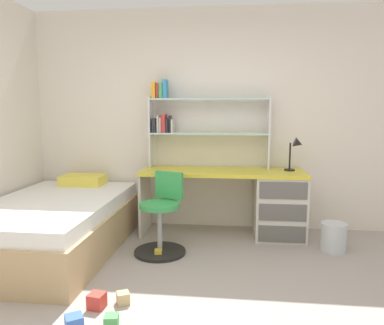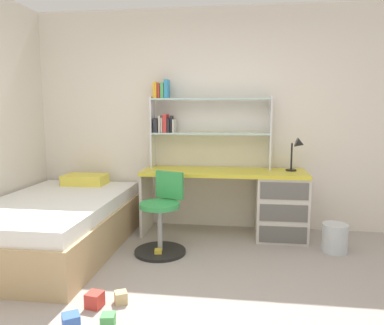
% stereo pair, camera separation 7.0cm
% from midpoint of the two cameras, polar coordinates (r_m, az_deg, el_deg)
% --- Properties ---
extents(room_shell, '(5.44, 5.54, 2.64)m').
position_cam_midpoint_polar(room_shell, '(3.64, -16.49, 5.98)').
color(room_shell, silver).
rests_on(room_shell, ground_plane).
extents(desk, '(1.86, 0.59, 0.75)m').
position_cam_midpoint_polar(desk, '(4.29, 10.75, -5.80)').
color(desk, gold).
rests_on(desk, ground_plane).
extents(bookshelf_hutch, '(1.41, 0.22, 1.04)m').
position_cam_midpoint_polar(bookshelf_hutch, '(4.37, -0.48, 6.90)').
color(bookshelf_hutch, silver).
rests_on(bookshelf_hutch, desk).
extents(desk_lamp, '(0.20, 0.17, 0.38)m').
position_cam_midpoint_polar(desk_lamp, '(4.28, 15.39, 2.07)').
color(desk_lamp, black).
rests_on(desk_lamp, desk).
extents(swivel_chair, '(0.52, 0.52, 0.81)m').
position_cam_midpoint_polar(swivel_chair, '(3.77, -5.31, -9.06)').
color(swivel_chair, black).
rests_on(swivel_chair, ground_plane).
extents(bed_platform, '(1.26, 2.04, 0.66)m').
position_cam_midpoint_polar(bed_platform, '(4.08, -21.04, -9.04)').
color(bed_platform, tan).
rests_on(bed_platform, ground_plane).
extents(waste_bin, '(0.26, 0.26, 0.29)m').
position_cam_midpoint_polar(waste_bin, '(4.10, 20.61, -10.75)').
color(waste_bin, silver).
rests_on(waste_bin, ground_plane).
extents(toy_block_natural_0, '(0.12, 0.12, 0.09)m').
position_cam_midpoint_polar(toy_block_natural_0, '(2.97, -11.33, -19.90)').
color(toy_block_natural_0, tan).
rests_on(toy_block_natural_0, ground_plane).
extents(toy_block_red_1, '(0.13, 0.13, 0.11)m').
position_cam_midpoint_polar(toy_block_red_1, '(2.95, -15.23, -19.97)').
color(toy_block_red_1, red).
rests_on(toy_block_red_1, ground_plane).
extents(toy_block_blue_2, '(0.15, 0.15, 0.11)m').
position_cam_midpoint_polar(toy_block_blue_2, '(2.73, -18.55, -22.59)').
color(toy_block_blue_2, '#3860B7').
rests_on(toy_block_blue_2, ground_plane).
extents(toy_block_yellow_3, '(0.08, 0.08, 0.07)m').
position_cam_midpoint_polar(toy_block_yellow_3, '(3.76, -5.80, -13.77)').
color(toy_block_yellow_3, gold).
rests_on(toy_block_yellow_3, ground_plane).
extents(toy_block_green_4, '(0.11, 0.11, 0.09)m').
position_cam_midpoint_polar(toy_block_green_4, '(2.71, -13.16, -22.88)').
color(toy_block_green_4, '#479E51').
rests_on(toy_block_green_4, ground_plane).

